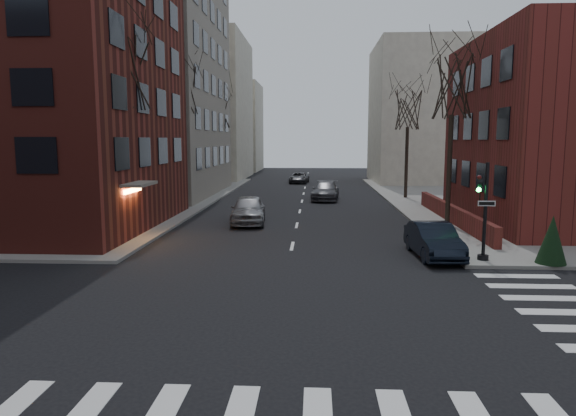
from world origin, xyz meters
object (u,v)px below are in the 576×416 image
object	(u,v)px
car_lane_gray	(325,191)
streetlamp_far	(227,147)
tree_left_c	(218,110)
tree_right_b	(408,109)
tree_left_b	(181,87)
streetlamp_near	(177,152)
parked_sedan	(434,240)
evergreen_shrub	(552,239)
sandwich_board	(469,221)
tree_right_a	(453,87)
traffic_signal	(483,218)
car_lane_far	(299,178)
car_lane_silver	(248,210)
tree_left_a	(120,71)

from	to	relation	value
car_lane_gray	streetlamp_far	bearing A→B (deg)	137.73
tree_left_c	tree_right_b	world-z (taller)	tree_left_c
tree_left_b	streetlamp_near	size ratio (longest dim) A/B	1.72
parked_sedan	evergreen_shrub	xyz separation A→B (m)	(4.30, -1.50, 0.38)
parked_sedan	sandwich_board	xyz separation A→B (m)	(3.42, 6.49, -0.17)
tree_left_c	streetlamp_far	distance (m)	4.33
streetlamp_far	tree_left_c	bearing A→B (deg)	-106.70
evergreen_shrub	car_lane_gray	bearing A→B (deg)	110.80
tree_right_a	tree_left_b	bearing A→B (deg)	155.56
traffic_signal	car_lane_gray	world-z (taller)	traffic_signal
tree_left_b	sandwich_board	bearing A→B (deg)	-27.31
streetlamp_far	sandwich_board	xyz separation A→B (m)	(17.82, -25.51, -3.66)
parked_sedan	car_lane_far	bearing A→B (deg)	96.91
tree_right_b	streetlamp_near	xyz separation A→B (m)	(-17.00, -10.00, -3.35)
car_lane_gray	parked_sedan	bearing A→B (deg)	-73.55
streetlamp_far	car_lane_silver	world-z (taller)	streetlamp_far
parked_sedan	sandwich_board	size ratio (longest dim) A/B	5.32
tree_left_c	evergreen_shrub	distance (m)	37.58
car_lane_silver	evergreen_shrub	size ratio (longest dim) A/B	2.56
tree_left_c	streetlamp_far	size ratio (longest dim) A/B	1.55
traffic_signal	tree_right_a	distance (m)	10.92
parked_sedan	tree_right_a	bearing A→B (deg)	68.42
tree_left_b	parked_sedan	distance (m)	23.40
tree_right_b	streetlamp_far	xyz separation A→B (m)	(-17.00, 10.00, -3.35)
parked_sedan	sandwich_board	distance (m)	7.34
tree_left_b	car_lane_far	distance (m)	24.71
tree_right_a	parked_sedan	xyz separation A→B (m)	(-2.60, -8.00, -7.28)
sandwich_board	tree_right_b	bearing A→B (deg)	76.37
tree_left_a	sandwich_board	size ratio (longest dim) A/B	12.06
streetlamp_far	car_lane_silver	size ratio (longest dim) A/B	1.26
tree_left_b	streetlamp_near	distance (m)	6.18
tree_left_a	tree_right_b	xyz separation A→B (m)	(17.60, 18.00, -0.88)
tree_right_a	streetlamp_near	bearing A→B (deg)	166.76
sandwich_board	car_lane_silver	bearing A→B (deg)	153.91
tree_left_b	tree_right_a	size ratio (longest dim) A/B	1.11
tree_left_a	streetlamp_far	size ratio (longest dim) A/B	1.63
streetlamp_far	evergreen_shrub	bearing A→B (deg)	-60.83
tree_left_b	car_lane_far	world-z (taller)	tree_left_b
car_lane_gray	car_lane_far	bearing A→B (deg)	104.30
tree_right_b	car_lane_far	world-z (taller)	tree_right_b
car_lane_gray	car_lane_far	size ratio (longest dim) A/B	1.19
tree_right_b	evergreen_shrub	distance (m)	24.43
streetlamp_near	car_lane_gray	distance (m)	14.01
traffic_signal	tree_right_b	bearing A→B (deg)	87.85
sandwich_board	tree_right_a	bearing A→B (deg)	101.81
streetlamp_far	tree_left_a	bearing A→B (deg)	-91.23
tree_left_a	streetlamp_far	bearing A→B (deg)	88.77
tree_right_a	car_lane_silver	distance (m)	13.80
tree_left_b	sandwich_board	size ratio (longest dim) A/B	12.70
streetlamp_near	car_lane_far	distance (m)	27.14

